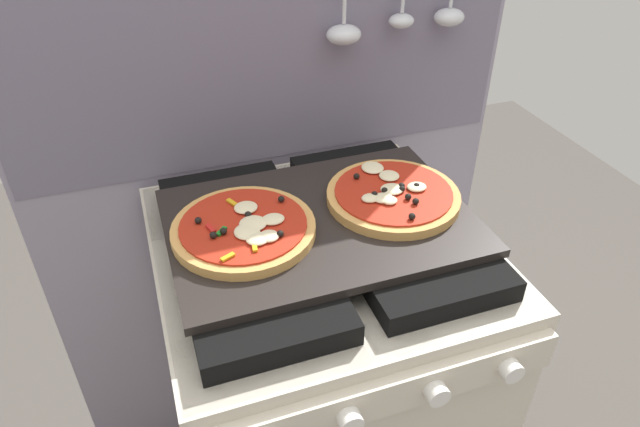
{
  "coord_description": "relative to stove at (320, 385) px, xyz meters",
  "views": [
    {
      "loc": [
        -0.27,
        -0.78,
        1.51
      ],
      "look_at": [
        0.0,
        0.0,
        0.93
      ],
      "focal_mm": 32.08,
      "sensor_mm": 36.0,
      "label": 1
    }
  ],
  "objects": [
    {
      "name": "pizza_left",
      "position": [
        -0.14,
        -0.0,
        0.48
      ],
      "size": [
        0.25,
        0.25,
        0.03
      ],
      "color": "tan",
      "rests_on": "baking_tray"
    },
    {
      "name": "kitchen_backsplash",
      "position": [
        0.0,
        0.34,
        0.34
      ],
      "size": [
        1.1,
        0.09,
        1.55
      ],
      "color": "gray",
      "rests_on": "ground_plane"
    },
    {
      "name": "pizza_right",
      "position": [
        0.15,
        0.01,
        0.48
      ],
      "size": [
        0.25,
        0.25,
        0.03
      ],
      "color": "tan",
      "rests_on": "baking_tray"
    },
    {
      "name": "stove",
      "position": [
        0.0,
        0.0,
        0.0
      ],
      "size": [
        0.6,
        0.64,
        0.9
      ],
      "color": "beige",
      "rests_on": "ground_plane"
    },
    {
      "name": "baking_tray",
      "position": [
        0.0,
        0.0,
        0.46
      ],
      "size": [
        0.54,
        0.38,
        0.02
      ],
      "primitive_type": "cube",
      "color": "black",
      "rests_on": "stove"
    }
  ]
}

